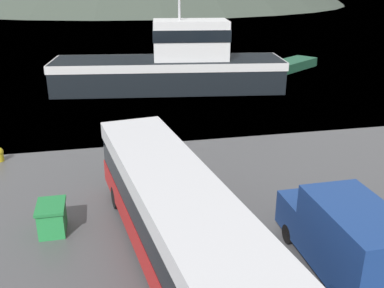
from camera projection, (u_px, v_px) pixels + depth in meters
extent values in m
plane|color=slate|center=(110.00, 8.00, 134.12)|extent=(240.00, 240.00, 0.00)
cube|color=red|center=(175.00, 239.00, 13.98)|extent=(4.37, 12.72, 0.94)
cube|color=black|center=(175.00, 212.00, 13.61)|extent=(4.28, 12.47, 1.07)
cube|color=silver|center=(175.00, 188.00, 13.30)|extent=(4.37, 12.72, 0.67)
cube|color=black|center=(131.00, 149.00, 19.15)|extent=(2.23, 0.39, 1.45)
cylinder|color=black|center=(116.00, 197.00, 17.60)|extent=(0.43, 0.93, 0.90)
cylinder|color=black|center=(169.00, 189.00, 18.33)|extent=(0.43, 0.93, 0.90)
cube|color=navy|center=(355.00, 243.00, 12.82)|extent=(2.11, 3.74, 2.26)
cube|color=navy|center=(311.00, 213.00, 15.42)|extent=(2.08, 1.62, 1.24)
cube|color=black|center=(325.00, 198.00, 14.34)|extent=(1.75, 0.08, 0.79)
cylinder|color=black|center=(289.00, 234.00, 15.27)|extent=(0.23, 0.70, 0.70)
cylinder|color=black|center=(336.00, 228.00, 15.64)|extent=(0.23, 0.70, 0.70)
cube|color=black|center=(168.00, 74.00, 35.87)|extent=(19.30, 7.50, 2.59)
cube|color=white|center=(168.00, 63.00, 35.51)|extent=(19.50, 7.57, 0.65)
cube|color=white|center=(191.00, 40.00, 34.96)|extent=(6.43, 4.30, 3.11)
cube|color=black|center=(191.00, 34.00, 34.79)|extent=(6.56, 4.42, 0.93)
cube|color=green|center=(52.00, 219.00, 15.89)|extent=(0.93, 1.29, 1.02)
cube|color=#227D3C|center=(50.00, 206.00, 15.68)|extent=(1.03, 1.42, 0.11)
cube|color=#1E5138|center=(290.00, 65.00, 44.06)|extent=(7.22, 6.17, 0.90)
cylinder|color=#B29919|center=(0.00, 158.00, 22.12)|extent=(0.39, 0.39, 0.40)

